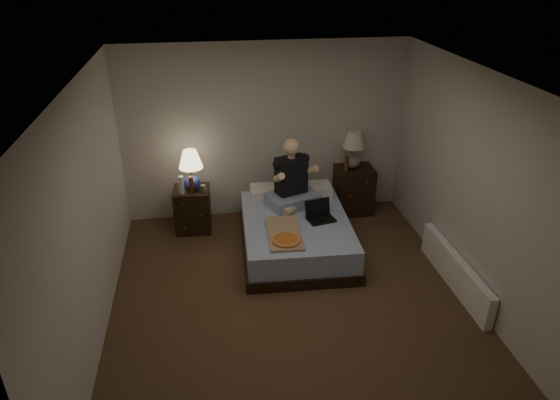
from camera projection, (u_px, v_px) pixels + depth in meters
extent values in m
cube|color=brown|center=(292.00, 303.00, 5.61)|extent=(4.00, 4.50, 0.00)
cube|color=white|center=(296.00, 81.00, 4.47)|extent=(4.00, 4.50, 0.00)
cube|color=silver|center=(265.00, 132.00, 7.02)|extent=(4.00, 0.00, 2.50)
cube|color=silver|center=(360.00, 371.00, 3.06)|extent=(4.00, 0.00, 2.50)
cube|color=silver|center=(88.00, 219.00, 4.76)|extent=(0.00, 4.50, 2.50)
cube|color=silver|center=(478.00, 191.00, 5.32)|extent=(0.00, 4.50, 2.50)
cube|color=#5B7AB7|center=(296.00, 234.00, 6.52)|extent=(1.42, 1.84, 0.45)
cube|color=black|center=(193.00, 209.00, 6.95)|extent=(0.51, 0.46, 0.62)
cube|color=black|center=(353.00, 189.00, 7.43)|extent=(0.54, 0.49, 0.70)
cylinder|color=white|center=(181.00, 185.00, 6.63)|extent=(0.07, 0.07, 0.25)
cylinder|color=#ADADA8|center=(203.00, 189.00, 6.71)|extent=(0.07, 0.07, 0.10)
cylinder|color=#522F0B|center=(191.00, 185.00, 6.67)|extent=(0.06, 0.06, 0.23)
cylinder|color=#5B2C0D|center=(346.00, 164.00, 7.11)|extent=(0.06, 0.06, 0.23)
cube|color=white|center=(455.00, 271.00, 5.81)|extent=(0.10, 1.60, 0.40)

